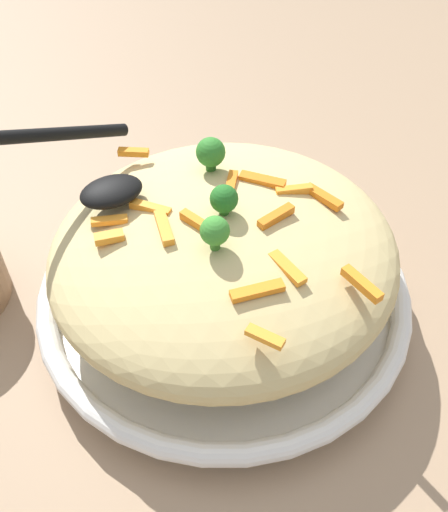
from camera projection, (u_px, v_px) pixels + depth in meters
The scene contains 22 objects.
ground_plane at pixel (224, 310), 0.59m from camera, with size 2.40×2.40×0.00m, color #9E7F60.
serving_bowl at pixel (224, 295), 0.57m from camera, with size 0.36×0.36×0.04m.
pasta_mound at pixel (224, 251), 0.53m from camera, with size 0.32×0.31×0.09m, color #D1BA7A.
carrot_piece_0 at pixel (265, 337), 0.41m from camera, with size 0.03×0.01×0.01m, color orange.
carrot_piece_1 at pixel (150, 208), 0.50m from camera, with size 0.04×0.01×0.01m, color orange.
carrot_piece_2 at pixel (164, 228), 0.48m from camera, with size 0.04×0.01×0.01m, color orange.
carrot_piece_3 at pixel (133, 152), 0.56m from camera, with size 0.03×0.01×0.01m, color orange.
carrot_piece_4 at pixel (262, 181), 0.53m from camera, with size 0.04×0.01×0.01m, color orange.
carrot_piece_5 at pixel (196, 222), 0.48m from camera, with size 0.03×0.01×0.01m, color orange.
carrot_piece_6 at pixel (276, 217), 0.49m from camera, with size 0.04×0.01×0.01m, color orange.
carrot_piece_7 at pixel (109, 220), 0.50m from camera, with size 0.03×0.01×0.01m, color orange.
carrot_piece_8 at pixel (109, 237), 0.48m from camera, with size 0.02×0.01×0.01m, color orange.
carrot_piece_9 at pixel (287, 268), 0.46m from camera, with size 0.04×0.01×0.01m, color orange.
carrot_piece_10 at pixel (323, 197), 0.52m from camera, with size 0.04×0.01×0.01m, color orange.
carrot_piece_11 at pixel (296, 192), 0.52m from camera, with size 0.03×0.01×0.01m, color orange.
carrot_piece_12 at pixel (362, 284), 0.44m from camera, with size 0.04×0.01×0.01m, color orange.
carrot_piece_13 at pixel (231, 182), 0.52m from camera, with size 0.03×0.01×0.01m, color orange.
carrot_piece_14 at pixel (257, 291), 0.44m from camera, with size 0.04×0.01×0.01m, color orange.
broccoli_floret_0 at pixel (215, 231), 0.45m from camera, with size 0.02×0.02×0.03m.
broccoli_floret_1 at pixel (221, 199), 0.48m from camera, with size 0.02×0.02×0.03m.
broccoli_floret_2 at pixel (211, 153), 0.53m from camera, with size 0.03×0.03×0.04m.
serving_spoon at pixel (94, 172), 0.51m from camera, with size 0.14×0.11×0.07m.
Camera 1 is at (-0.17, -0.33, 0.46)m, focal length 40.71 mm.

